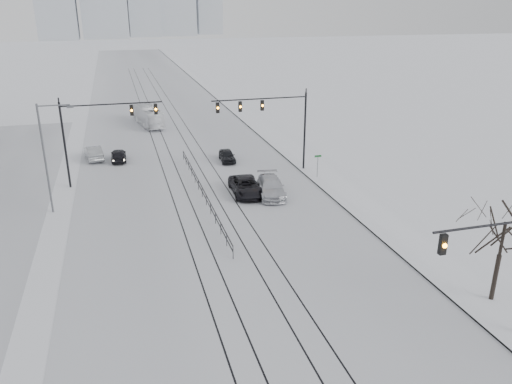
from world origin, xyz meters
name	(u,v)px	position (x,y,z in m)	size (l,w,h in m)	color
road	(166,124)	(0.00, 60.00, 0.01)	(22.00, 260.00, 0.02)	silver
sidewalk_east	(257,118)	(13.50, 60.00, 0.08)	(5.00, 260.00, 0.16)	white
curb	(241,120)	(11.05, 60.00, 0.06)	(0.10, 260.00, 0.12)	gray
tram_rails	(186,165)	(0.00, 40.00, 0.02)	(5.30, 180.00, 0.01)	black
traffic_mast_near	(507,261)	(10.79, 6.00, 4.56)	(6.10, 0.37, 7.00)	black
traffic_mast_ne	(273,117)	(8.15, 34.99, 5.76)	(9.60, 0.37, 8.00)	black
traffic_mast_nw	(97,127)	(-8.52, 36.00, 5.57)	(9.10, 0.37, 8.00)	black
street_light_west	(48,151)	(-12.20, 30.00, 5.21)	(2.73, 0.25, 9.00)	#595B60
bare_tree	(504,231)	(13.20, 9.00, 4.49)	(4.40, 4.40, 6.10)	black
median_fence	(202,192)	(0.00, 30.00, 0.53)	(0.06, 24.00, 1.00)	black
street_sign	(318,163)	(11.80, 32.00, 1.61)	(0.70, 0.06, 2.40)	#595B60
sedan_sb_inner	(119,155)	(-6.91, 43.35, 0.67)	(1.59, 3.96, 1.35)	black
sedan_sb_outer	(94,153)	(-9.54, 44.75, 0.76)	(1.60, 4.59, 1.51)	#999CA0
sedan_nb_front	(246,186)	(3.93, 29.68, 0.74)	(2.47, 5.36, 1.49)	black
sedan_nb_right	(271,187)	(6.03, 28.79, 0.79)	(2.22, 5.46, 1.58)	silver
sedan_nb_far	(227,156)	(4.50, 40.02, 0.64)	(1.51, 3.75, 1.28)	black
box_truck	(148,116)	(-2.45, 60.23, 1.35)	(2.27, 9.72, 2.71)	white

